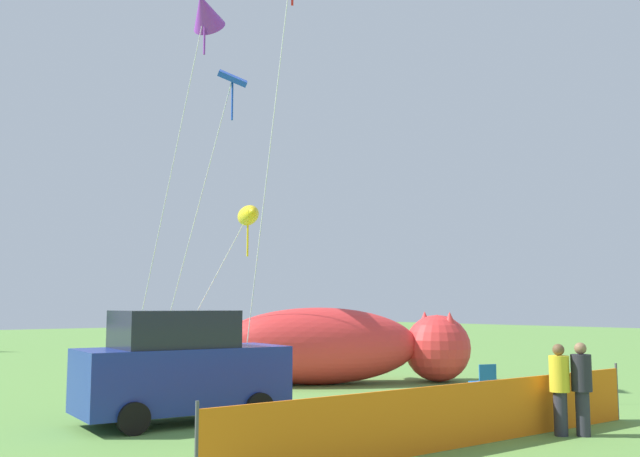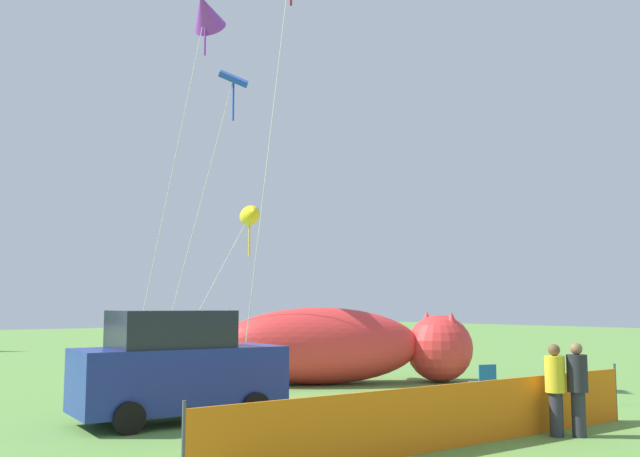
{
  "view_description": "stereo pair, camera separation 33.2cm",
  "coord_description": "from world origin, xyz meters",
  "views": [
    {
      "loc": [
        -11.49,
        -11.87,
        2.39
      ],
      "look_at": [
        0.82,
        3.19,
        4.47
      ],
      "focal_mm": 40.0,
      "sensor_mm": 36.0,
      "label": 1
    },
    {
      "loc": [
        -11.23,
        -12.08,
        2.39
      ],
      "look_at": [
        0.82,
        3.19,
        4.47
      ],
      "focal_mm": 40.0,
      "sensor_mm": 36.0,
      "label": 2
    }
  ],
  "objects": [
    {
      "name": "spectator_in_yellow_shirt",
      "position": [
        0.67,
        -4.61,
        0.93
      ],
      "size": [
        0.37,
        0.37,
        1.7
      ],
      "color": "#2D2D38",
      "rests_on": "ground"
    },
    {
      "name": "spectator_in_green_shirt",
      "position": [
        0.39,
        -4.33,
        0.91
      ],
      "size": [
        0.36,
        0.36,
        1.67
      ],
      "color": "#2D2D38",
      "rests_on": "ground"
    },
    {
      "name": "ground_plane",
      "position": [
        0.0,
        0.0,
        0.0
      ],
      "size": [
        120.0,
        120.0,
        0.0
      ],
      "primitive_type": "plane",
      "color": "#609342"
    },
    {
      "name": "parked_car",
      "position": [
        -4.31,
        1.43,
        1.1
      ],
      "size": [
        4.37,
        2.32,
        2.27
      ],
      "rotation": [
        0.0,
        0.0,
        -0.11
      ],
      "color": "navy",
      "rests_on": "ground"
    },
    {
      "name": "kite_purple_delta",
      "position": [
        -1.49,
        5.67,
        10.84
      ],
      "size": [
        2.25,
        2.41,
        11.58
      ],
      "color": "silver",
      "rests_on": "ground"
    },
    {
      "name": "folding_chair",
      "position": [
        3.42,
        -0.27,
        0.51
      ],
      "size": [
        0.67,
        0.67,
        0.89
      ],
      "rotation": [
        0.0,
        0.0,
        1.24
      ],
      "color": "#1959A5",
      "rests_on": "ground"
    },
    {
      "name": "kite_blue_box",
      "position": [
        -0.27,
        6.12,
        9.03
      ],
      "size": [
        2.32,
        2.17,
        9.63
      ],
      "color": "silver",
      "rests_on": "ground"
    },
    {
      "name": "inflatable_cat",
      "position": [
        2.91,
        4.7,
        1.06
      ],
      "size": [
        7.7,
        5.28,
        2.3
      ],
      "rotation": [
        0.0,
        0.0,
        -0.48
      ],
      "color": "red",
      "rests_on": "ground"
    },
    {
      "name": "safety_fence",
      "position": [
        -1.93,
        -3.86,
        0.53
      ],
      "size": [
        9.83,
        0.42,
        1.17
      ],
      "rotation": [
        0.0,
        0.0,
        -0.04
      ],
      "color": "orange",
      "rests_on": "ground"
    },
    {
      "name": "kite_yellow_hero",
      "position": [
        0.93,
        6.94,
        5.19
      ],
      "size": [
        3.49,
        2.97,
        5.6
      ],
      "color": "silver",
      "rests_on": "ground"
    }
  ]
}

